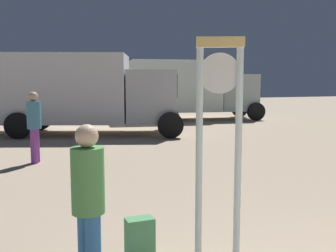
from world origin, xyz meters
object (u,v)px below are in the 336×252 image
at_px(standing_clock, 219,129).
at_px(backpack, 140,238).
at_px(person_near_clock, 88,200).
at_px(box_truck_far, 190,88).
at_px(box_truck_near, 77,91).
at_px(person_distant, 34,123).

distance_m(standing_clock, backpack, 1.49).
distance_m(person_near_clock, box_truck_far, 16.51).
xyz_separation_m(standing_clock, person_near_clock, (-1.32, -0.01, -0.58)).
relative_size(standing_clock, backpack, 5.21).
height_order(person_near_clock, box_truck_near, box_truck_near).
relative_size(standing_clock, box_truck_near, 0.31).
relative_size(standing_clock, box_truck_far, 0.34).
bearing_deg(box_truck_near, standing_clock, -90.92).
relative_size(person_distant, box_truck_near, 0.22).
distance_m(box_truck_near, box_truck_far, 7.09).
xyz_separation_m(person_distant, box_truck_far, (7.89, 8.41, 0.67)).
bearing_deg(backpack, standing_clock, -34.61).
bearing_deg(standing_clock, box_truck_far, 66.51).
bearing_deg(standing_clock, person_near_clock, -179.69).
distance_m(person_near_clock, box_truck_near, 11.24).
xyz_separation_m(box_truck_near, box_truck_far, (6.17, 3.49, 0.01)).
bearing_deg(person_near_clock, standing_clock, 0.31).
xyz_separation_m(backpack, person_distant, (-0.85, 5.70, 0.73)).
distance_m(person_near_clock, person_distant, 6.19).
distance_m(person_distant, box_truck_near, 5.26).
bearing_deg(person_near_clock, person_distant, 92.10).
xyz_separation_m(person_near_clock, box_truck_far, (7.67, 14.60, 0.76)).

